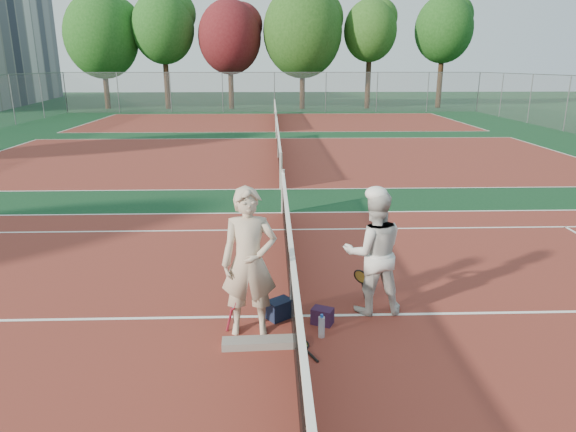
{
  "coord_description": "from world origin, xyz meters",
  "views": [
    {
      "loc": [
        -0.28,
        -6.79,
        3.54
      ],
      "look_at": [
        0.0,
        1.65,
        1.05
      ],
      "focal_mm": 32.0,
      "sensor_mm": 36.0,
      "label": 1
    }
  ],
  "objects_px": {
    "player_b": "(373,253)",
    "sports_bag_purple": "(322,316)",
    "player_a": "(249,262)",
    "racket_red": "(234,310)",
    "racket_spare": "(300,344)",
    "net_main": "(292,284)",
    "water_bottle": "(322,327)",
    "sports_bag_navy": "(279,309)",
    "racket_black_held": "(361,286)"
  },
  "relations": [
    {
      "from": "racket_red",
      "to": "water_bottle",
      "type": "xyz_separation_m",
      "value": [
        1.18,
        -0.24,
        -0.14
      ]
    },
    {
      "from": "net_main",
      "to": "racket_black_held",
      "type": "height_order",
      "value": "net_main"
    },
    {
      "from": "sports_bag_navy",
      "to": "net_main",
      "type": "bearing_deg",
      "value": 12.32
    },
    {
      "from": "player_b",
      "to": "sports_bag_purple",
      "type": "bearing_deg",
      "value": 24.64
    },
    {
      "from": "racket_spare",
      "to": "sports_bag_navy",
      "type": "xyz_separation_m",
      "value": [
        -0.25,
        0.77,
        0.13
      ]
    },
    {
      "from": "water_bottle",
      "to": "sports_bag_purple",
      "type": "bearing_deg",
      "value": 82.54
    },
    {
      "from": "sports_bag_purple",
      "to": "racket_spare",
      "type": "bearing_deg",
      "value": -121.57
    },
    {
      "from": "player_b",
      "to": "racket_black_held",
      "type": "xyz_separation_m",
      "value": [
        -0.12,
        0.25,
        -0.64
      ]
    },
    {
      "from": "water_bottle",
      "to": "racket_black_held",
      "type": "bearing_deg",
      "value": 55.71
    },
    {
      "from": "racket_red",
      "to": "racket_spare",
      "type": "height_order",
      "value": "racket_red"
    },
    {
      "from": "player_a",
      "to": "racket_black_held",
      "type": "distance_m",
      "value": 2.0
    },
    {
      "from": "net_main",
      "to": "racket_spare",
      "type": "height_order",
      "value": "net_main"
    },
    {
      "from": "racket_black_held",
      "to": "sports_bag_navy",
      "type": "xyz_separation_m",
      "value": [
        -1.26,
        -0.45,
        -0.14
      ]
    },
    {
      "from": "player_a",
      "to": "sports_bag_purple",
      "type": "xyz_separation_m",
      "value": [
        1.01,
        0.18,
        -0.9
      ]
    },
    {
      "from": "player_b",
      "to": "racket_red",
      "type": "xyz_separation_m",
      "value": [
        -2.0,
        -0.53,
        -0.63
      ]
    },
    {
      "from": "sports_bag_purple",
      "to": "water_bottle",
      "type": "distance_m",
      "value": 0.38
    },
    {
      "from": "player_b",
      "to": "racket_spare",
      "type": "bearing_deg",
      "value": 38.27
    },
    {
      "from": "player_a",
      "to": "racket_red",
      "type": "bearing_deg",
      "value": 165.35
    },
    {
      "from": "racket_spare",
      "to": "racket_red",
      "type": "bearing_deg",
      "value": 37.53
    },
    {
      "from": "racket_spare",
      "to": "net_main",
      "type": "bearing_deg",
      "value": -20.44
    },
    {
      "from": "sports_bag_navy",
      "to": "sports_bag_purple",
      "type": "height_order",
      "value": "sports_bag_navy"
    },
    {
      "from": "racket_red",
      "to": "water_bottle",
      "type": "height_order",
      "value": "racket_red"
    },
    {
      "from": "racket_spare",
      "to": "water_bottle",
      "type": "bearing_deg",
      "value": -82.2
    },
    {
      "from": "net_main",
      "to": "racket_black_held",
      "type": "bearing_deg",
      "value": 20.9
    },
    {
      "from": "net_main",
      "to": "player_b",
      "type": "xyz_separation_m",
      "value": [
        1.2,
        0.16,
        0.41
      ]
    },
    {
      "from": "sports_bag_navy",
      "to": "sports_bag_purple",
      "type": "xyz_separation_m",
      "value": [
        0.61,
        -0.2,
        -0.02
      ]
    },
    {
      "from": "player_b",
      "to": "racket_spare",
      "type": "xyz_separation_m",
      "value": [
        -1.12,
        -0.97,
        -0.91
      ]
    },
    {
      "from": "net_main",
      "to": "water_bottle",
      "type": "xyz_separation_m",
      "value": [
        0.38,
        -0.61,
        -0.36
      ]
    },
    {
      "from": "player_a",
      "to": "racket_spare",
      "type": "height_order",
      "value": "player_a"
    },
    {
      "from": "racket_spare",
      "to": "player_a",
      "type": "bearing_deg",
      "value": 33.57
    },
    {
      "from": "player_b",
      "to": "racket_black_held",
      "type": "bearing_deg",
      "value": -67.23
    },
    {
      "from": "net_main",
      "to": "water_bottle",
      "type": "relative_size",
      "value": 36.6
    },
    {
      "from": "sports_bag_purple",
      "to": "water_bottle",
      "type": "relative_size",
      "value": 0.97
    },
    {
      "from": "racket_spare",
      "to": "sports_bag_purple",
      "type": "height_order",
      "value": "sports_bag_purple"
    },
    {
      "from": "water_bottle",
      "to": "sports_bag_navy",
      "type": "bearing_deg",
      "value": 134.24
    },
    {
      "from": "racket_black_held",
      "to": "net_main",
      "type": "bearing_deg",
      "value": -32.91
    },
    {
      "from": "net_main",
      "to": "racket_red",
      "type": "distance_m",
      "value": 0.91
    },
    {
      "from": "player_a",
      "to": "racket_spare",
      "type": "distance_m",
      "value": 1.27
    },
    {
      "from": "net_main",
      "to": "player_b",
      "type": "bearing_deg",
      "value": 7.52
    },
    {
      "from": "sports_bag_navy",
      "to": "sports_bag_purple",
      "type": "bearing_deg",
      "value": -18.12
    },
    {
      "from": "player_a",
      "to": "racket_spare",
      "type": "bearing_deg",
      "value": -32.06
    },
    {
      "from": "player_b",
      "to": "sports_bag_purple",
      "type": "height_order",
      "value": "player_b"
    },
    {
      "from": "water_bottle",
      "to": "player_a",
      "type": "bearing_deg",
      "value": 168.75
    },
    {
      "from": "racket_black_held",
      "to": "racket_spare",
      "type": "distance_m",
      "value": 1.6
    },
    {
      "from": "player_a",
      "to": "racket_red",
      "type": "distance_m",
      "value": 0.76
    },
    {
      "from": "sports_bag_navy",
      "to": "racket_red",
      "type": "bearing_deg",
      "value": -152.27
    },
    {
      "from": "sports_bag_purple",
      "to": "sports_bag_navy",
      "type": "bearing_deg",
      "value": 161.88
    },
    {
      "from": "racket_black_held",
      "to": "sports_bag_navy",
      "type": "relative_size",
      "value": 1.57
    },
    {
      "from": "player_a",
      "to": "racket_black_held",
      "type": "height_order",
      "value": "player_a"
    },
    {
      "from": "net_main",
      "to": "player_b",
      "type": "relative_size",
      "value": 5.95
    }
  ]
}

